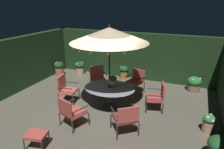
% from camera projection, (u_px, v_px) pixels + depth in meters
% --- Properties ---
extents(ground_plane, '(8.03, 7.37, 0.02)m').
position_uv_depth(ground_plane, '(101.00, 111.00, 6.99)').
color(ground_plane, '#5E584B').
extents(hedge_backdrop_rear, '(8.03, 0.30, 2.15)m').
position_uv_depth(hedge_backdrop_rear, '(133.00, 55.00, 9.69)').
color(hedge_backdrop_rear, '#1D3519').
rests_on(hedge_backdrop_rear, ground_plane).
extents(hedge_backdrop_left, '(0.30, 7.37, 2.15)m').
position_uv_depth(hedge_backdrop_left, '(11.00, 67.00, 8.02)').
color(hedge_backdrop_left, '#1D361C').
rests_on(hedge_backdrop_left, ground_plane).
extents(patio_dining_table, '(1.75, 1.45, 0.75)m').
position_uv_depth(patio_dining_table, '(110.00, 90.00, 7.01)').
color(patio_dining_table, '#2D292F').
rests_on(patio_dining_table, ground_plane).
extents(patio_umbrella, '(2.49, 2.49, 2.82)m').
position_uv_depth(patio_umbrella, '(109.00, 35.00, 6.37)').
color(patio_umbrella, '#29282C').
rests_on(patio_umbrella, ground_plane).
extents(centerpiece_planter, '(0.29, 0.29, 0.44)m').
position_uv_depth(centerpiece_planter, '(113.00, 80.00, 6.90)').
color(centerpiece_planter, tan).
rests_on(centerpiece_planter, patio_dining_table).
extents(patio_chair_north, '(0.74, 0.73, 0.93)m').
position_uv_depth(patio_chair_north, '(136.00, 79.00, 8.19)').
color(patio_chair_north, '#322A30').
rests_on(patio_chair_north, ground_plane).
extents(patio_chair_northeast, '(0.83, 0.82, 0.97)m').
position_uv_depth(patio_chair_northeast, '(98.00, 77.00, 8.49)').
color(patio_chair_northeast, '#2F3030').
rests_on(patio_chair_northeast, ground_plane).
extents(patio_chair_east, '(0.65, 0.67, 1.02)m').
position_uv_depth(patio_chair_east, '(66.00, 87.00, 7.40)').
color(patio_chair_east, '#312C2E').
rests_on(patio_chair_east, ground_plane).
extents(patio_chair_southeast, '(0.82, 0.81, 0.94)m').
position_uv_depth(patio_chair_southeast, '(71.00, 111.00, 5.92)').
color(patio_chair_southeast, '#2E302D').
rests_on(patio_chair_southeast, ground_plane).
extents(patio_chair_south, '(0.89, 0.89, 0.93)m').
position_uv_depth(patio_chair_south, '(126.00, 117.00, 5.58)').
color(patio_chair_south, '#322B2F').
rests_on(patio_chair_south, ground_plane).
extents(patio_chair_southwest, '(0.69, 0.70, 0.97)m').
position_uv_depth(patio_chair_southwest, '(158.00, 95.00, 6.83)').
color(patio_chair_southwest, '#29292E').
rests_on(patio_chair_southwest, ground_plane).
extents(ottoman_footrest, '(0.58, 0.51, 0.40)m').
position_uv_depth(ottoman_footrest, '(36.00, 135.00, 5.14)').
color(ottoman_footrest, '#29302C').
rests_on(ottoman_footrest, ground_plane).
extents(potted_plant_back_center, '(0.47, 0.47, 0.69)m').
position_uv_depth(potted_plant_back_center, '(59.00, 68.00, 10.14)').
color(potted_plant_back_center, '#A26146').
rests_on(potted_plant_back_center, ground_plane).
extents(potted_plant_left_far, '(0.34, 0.37, 0.53)m').
position_uv_depth(potted_plant_left_far, '(209.00, 123.00, 5.77)').
color(potted_plant_left_far, tan).
rests_on(potted_plant_left_far, ground_plane).
extents(potted_plant_back_right, '(0.43, 0.43, 0.61)m').
position_uv_depth(potted_plant_back_right, '(124.00, 71.00, 9.78)').
color(potted_plant_back_right, '#A46D3D').
rests_on(potted_plant_back_right, ground_plane).
extents(potted_plant_front_corner, '(0.56, 0.56, 0.62)m').
position_uv_depth(potted_plant_front_corner, '(194.00, 83.00, 8.40)').
color(potted_plant_front_corner, '#83654B').
rests_on(potted_plant_front_corner, ground_plane).
extents(potted_plant_right_near, '(0.55, 0.55, 0.62)m').
position_uv_depth(potted_plant_right_near, '(219.00, 148.00, 4.72)').
color(potted_plant_right_near, tan).
rests_on(potted_plant_right_near, ground_plane).
extents(potted_plant_left_near, '(0.48, 0.48, 0.65)m').
position_uv_depth(potted_plant_left_near, '(80.00, 67.00, 10.31)').
color(potted_plant_left_near, tan).
rests_on(potted_plant_left_near, ground_plane).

